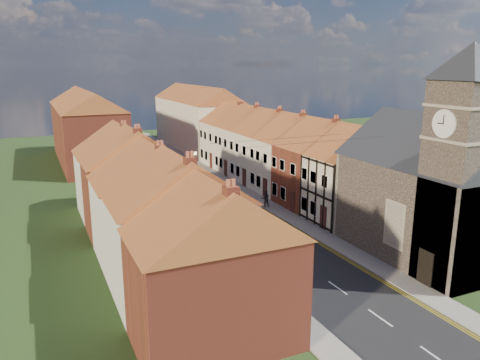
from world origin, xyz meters
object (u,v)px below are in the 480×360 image
(lamppost, at_px, (190,179))
(car_far, at_px, (169,175))
(church, at_px, (439,180))
(car_distant, at_px, (135,148))
(pedestrian_right, at_px, (265,199))
(pedestrian_left, at_px, (257,280))
(car_mid, at_px, (193,196))
(car_near, at_px, (233,238))

(lamppost, xyz_separation_m, car_far, (2.09, 14.42, -2.97))
(church, relative_size, car_distant, 3.08)
(car_far, bearing_deg, pedestrian_right, -89.06)
(church, height_order, car_far, church)
(car_distant, xyz_separation_m, pedestrian_left, (-3.58, -51.49, 0.33))
(pedestrian_left, height_order, pedestrian_right, pedestrian_left)
(church, distance_m, car_mid, 24.25)
(lamppost, height_order, car_distant, lamppost)
(lamppost, xyz_separation_m, car_distant, (2.29, 34.84, -2.85))
(car_mid, relative_size, car_far, 1.07)
(lamppost, height_order, car_mid, lamppost)
(car_mid, relative_size, pedestrian_right, 2.50)
(car_distant, bearing_deg, car_near, -93.34)
(car_mid, distance_m, pedestrian_right, 7.64)
(lamppost, distance_m, car_near, 9.20)
(church, xyz_separation_m, car_near, (-12.56, 7.97, -5.25))
(lamppost, bearing_deg, pedestrian_right, -6.63)
(car_mid, bearing_deg, car_distant, 94.66)
(church, xyz_separation_m, pedestrian_right, (-5.66, 15.80, -4.92))
(lamppost, relative_size, car_far, 1.53)
(car_mid, height_order, pedestrian_left, pedestrian_left)
(lamppost, height_order, pedestrian_right, lamppost)
(church, bearing_deg, pedestrian_right, 109.70)
(lamppost, xyz_separation_m, pedestrian_left, (-1.29, -16.65, -2.52))
(car_mid, bearing_deg, car_near, -88.84)
(pedestrian_right, bearing_deg, church, 124.47)
(car_mid, xyz_separation_m, car_distant, (0.64, 30.81, -0.01))
(car_near, distance_m, pedestrian_left, 8.18)
(car_near, bearing_deg, lamppost, 108.03)
(pedestrian_left, bearing_deg, church, -12.18)
(pedestrian_right, bearing_deg, car_distant, -66.92)
(car_mid, relative_size, pedestrian_left, 2.35)
(church, xyz_separation_m, car_far, (-11.08, 31.09, -5.31))
(car_far, height_order, pedestrian_left, pedestrian_left)
(pedestrian_right, bearing_deg, lamppost, 8.13)
(pedestrian_left, bearing_deg, car_mid, 69.81)
(lamppost, bearing_deg, car_mid, 67.67)
(car_far, bearing_deg, church, -88.97)
(car_near, xyz_separation_m, car_mid, (1.04, 12.73, 0.06))
(church, distance_m, pedestrian_left, 15.25)
(lamppost, bearing_deg, pedestrian_left, -94.42)
(car_far, relative_size, pedestrian_left, 2.19)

